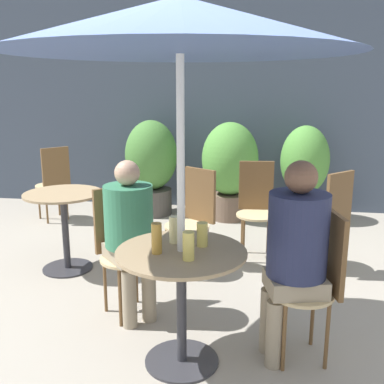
{
  "coord_description": "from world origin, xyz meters",
  "views": [
    {
      "loc": [
        0.43,
        -2.16,
        1.64
      ],
      "look_at": [
        0.0,
        0.61,
        0.97
      ],
      "focal_mm": 42.0,
      "sensor_mm": 36.0,
      "label": 1
    }
  ],
  "objects_px": {
    "bistro_chair_3": "(54,178)",
    "seated_person_1": "(130,227)",
    "bistro_chair_4": "(194,212)",
    "potted_plant_2": "(304,167)",
    "beer_glass_2": "(174,230)",
    "potted_plant_0": "(151,164)",
    "beer_glass_3": "(157,238)",
    "bistro_chair_1": "(121,240)",
    "potted_plant_1": "(230,165)",
    "beer_glass_1": "(202,234)",
    "cafe_table_near": "(182,281)",
    "beer_glass_0": "(189,246)",
    "bistro_chair_2": "(256,201)",
    "seated_person_0": "(295,247)",
    "cafe_table_far": "(64,215)",
    "bistro_chair_0": "(318,275)",
    "umbrella": "(180,26)",
    "bistro_chair_5": "(330,213)"
  },
  "relations": [
    {
      "from": "beer_glass_0",
      "to": "bistro_chair_0",
      "type": "bearing_deg",
      "value": 22.88
    },
    {
      "from": "bistro_chair_5",
      "to": "beer_glass_0",
      "type": "xyz_separation_m",
      "value": [
        -0.99,
        -1.67,
        0.25
      ]
    },
    {
      "from": "bistro_chair_1",
      "to": "potted_plant_1",
      "type": "relative_size",
      "value": 0.76
    },
    {
      "from": "beer_glass_1",
      "to": "potted_plant_2",
      "type": "xyz_separation_m",
      "value": [
        0.86,
        3.06,
        -0.12
      ]
    },
    {
      "from": "cafe_table_near",
      "to": "bistro_chair_1",
      "type": "height_order",
      "value": "bistro_chair_1"
    },
    {
      "from": "seated_person_0",
      "to": "bistro_chair_0",
      "type": "bearing_deg",
      "value": 90.0
    },
    {
      "from": "bistro_chair_4",
      "to": "potted_plant_2",
      "type": "distance_m",
      "value": 2.07
    },
    {
      "from": "seated_person_1",
      "to": "bistro_chair_2",
      "type": "bearing_deg",
      "value": 15.54
    },
    {
      "from": "cafe_table_far",
      "to": "bistro_chair_0",
      "type": "xyz_separation_m",
      "value": [
        2.07,
        -1.06,
        0.04
      ]
    },
    {
      "from": "bistro_chair_2",
      "to": "potted_plant_1",
      "type": "height_order",
      "value": "potted_plant_1"
    },
    {
      "from": "bistro_chair_5",
      "to": "seated_person_1",
      "type": "xyz_separation_m",
      "value": [
        -1.5,
        -1.06,
        0.14
      ]
    },
    {
      "from": "potted_plant_0",
      "to": "potted_plant_1",
      "type": "xyz_separation_m",
      "value": [
        1.0,
        -0.08,
        0.03
      ]
    },
    {
      "from": "cafe_table_far",
      "to": "beer_glass_0",
      "type": "height_order",
      "value": "beer_glass_0"
    },
    {
      "from": "beer_glass_1",
      "to": "beer_glass_3",
      "type": "bearing_deg",
      "value": -147.14
    },
    {
      "from": "beer_glass_0",
      "to": "bistro_chair_4",
      "type": "bearing_deg",
      "value": 97.28
    },
    {
      "from": "bistro_chair_4",
      "to": "bistro_chair_5",
      "type": "height_order",
      "value": "same"
    },
    {
      "from": "bistro_chair_3",
      "to": "potted_plant_1",
      "type": "height_order",
      "value": "potted_plant_1"
    },
    {
      "from": "umbrella",
      "to": "bistro_chair_0",
      "type": "bearing_deg",
      "value": 12.75
    },
    {
      "from": "beer_glass_2",
      "to": "potted_plant_1",
      "type": "distance_m",
      "value": 2.92
    },
    {
      "from": "seated_person_0",
      "to": "potted_plant_1",
      "type": "height_order",
      "value": "seated_person_0"
    },
    {
      "from": "bistro_chair_1",
      "to": "potted_plant_0",
      "type": "bearing_deg",
      "value": 56.02
    },
    {
      "from": "bistro_chair_0",
      "to": "beer_glass_1",
      "type": "bearing_deg",
      "value": -95.68
    },
    {
      "from": "cafe_table_far",
      "to": "potted_plant_2",
      "type": "height_order",
      "value": "potted_plant_2"
    },
    {
      "from": "cafe_table_far",
      "to": "potted_plant_2",
      "type": "distance_m",
      "value": 2.96
    },
    {
      "from": "seated_person_0",
      "to": "potted_plant_2",
      "type": "distance_m",
      "value": 3.03
    },
    {
      "from": "potted_plant_2",
      "to": "umbrella",
      "type": "distance_m",
      "value": 3.54
    },
    {
      "from": "beer_glass_3",
      "to": "potted_plant_0",
      "type": "relative_size",
      "value": 0.14
    },
    {
      "from": "bistro_chair_4",
      "to": "seated_person_1",
      "type": "xyz_separation_m",
      "value": [
        -0.31,
        -0.92,
        0.14
      ]
    },
    {
      "from": "cafe_table_near",
      "to": "potted_plant_1",
      "type": "height_order",
      "value": "potted_plant_1"
    },
    {
      "from": "bistro_chair_3",
      "to": "potted_plant_2",
      "type": "distance_m",
      "value": 3.05
    },
    {
      "from": "cafe_table_far",
      "to": "potted_plant_0",
      "type": "bearing_deg",
      "value": 79.83
    },
    {
      "from": "beer_glass_1",
      "to": "potted_plant_1",
      "type": "height_order",
      "value": "potted_plant_1"
    },
    {
      "from": "cafe_table_far",
      "to": "potted_plant_2",
      "type": "relative_size",
      "value": 0.61
    },
    {
      "from": "seated_person_1",
      "to": "potted_plant_2",
      "type": "distance_m",
      "value": 3.02
    },
    {
      "from": "bistro_chair_3",
      "to": "seated_person_1",
      "type": "relative_size",
      "value": 0.8
    },
    {
      "from": "potted_plant_2",
      "to": "bistro_chair_4",
      "type": "bearing_deg",
      "value": -122.2
    },
    {
      "from": "bistro_chair_1",
      "to": "seated_person_1",
      "type": "distance_m",
      "value": 0.2
    },
    {
      "from": "beer_glass_1",
      "to": "beer_glass_3",
      "type": "distance_m",
      "value": 0.28
    },
    {
      "from": "potted_plant_2",
      "to": "bistro_chair_5",
      "type": "bearing_deg",
      "value": -87.03
    },
    {
      "from": "bistro_chair_2",
      "to": "seated_person_0",
      "type": "xyz_separation_m",
      "value": [
        0.24,
        -1.72,
        0.18
      ]
    },
    {
      "from": "cafe_table_near",
      "to": "bistro_chair_5",
      "type": "bearing_deg",
      "value": 55.66
    },
    {
      "from": "bistro_chair_1",
      "to": "seated_person_0",
      "type": "relative_size",
      "value": 0.75
    },
    {
      "from": "potted_plant_2",
      "to": "beer_glass_2",
      "type": "bearing_deg",
      "value": -108.82
    },
    {
      "from": "seated_person_0",
      "to": "beer_glass_3",
      "type": "bearing_deg",
      "value": -87.92
    },
    {
      "from": "seated_person_0",
      "to": "beer_glass_3",
      "type": "xyz_separation_m",
      "value": [
        -0.77,
        -0.2,
        0.08
      ]
    },
    {
      "from": "cafe_table_near",
      "to": "beer_glass_0",
      "type": "bearing_deg",
      "value": -64.37
    },
    {
      "from": "cafe_table_far",
      "to": "bistro_chair_2",
      "type": "relative_size",
      "value": 0.78
    },
    {
      "from": "potted_plant_0",
      "to": "potted_plant_2",
      "type": "relative_size",
      "value": 1.04
    },
    {
      "from": "beer_glass_2",
      "to": "bistro_chair_2",
      "type": "bearing_deg",
      "value": 74.81
    },
    {
      "from": "bistro_chair_4",
      "to": "beer_glass_2",
      "type": "xyz_separation_m",
      "value": [
        0.07,
        -1.28,
        0.25
      ]
    }
  ]
}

